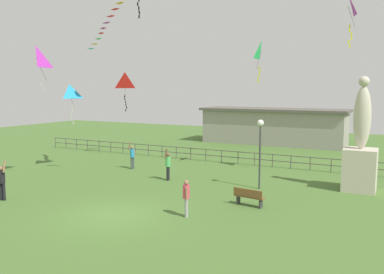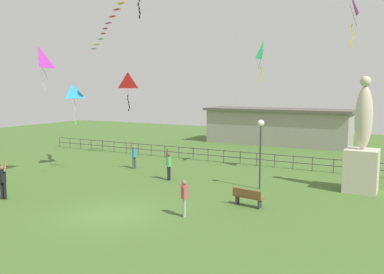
# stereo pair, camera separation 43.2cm
# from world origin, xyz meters

# --- Properties ---
(ground_plane) EXTENTS (80.00, 80.00, 0.00)m
(ground_plane) POSITION_xyz_m (0.00, 0.00, 0.00)
(ground_plane) COLOR #476B2D
(statue_monument) EXTENTS (1.70, 1.70, 6.22)m
(statue_monument) POSITION_xyz_m (9.18, 9.69, 1.97)
(statue_monument) COLOR beige
(statue_monument) RESTS_ON ground_plane
(lamppost) EXTENTS (0.36, 0.36, 3.87)m
(lamppost) POSITION_xyz_m (4.21, 7.55, 2.86)
(lamppost) COLOR #38383D
(lamppost) RESTS_ON ground_plane
(park_bench) EXTENTS (1.54, 0.62, 0.85)m
(park_bench) POSITION_xyz_m (4.83, 4.08, 0.46)
(park_bench) COLOR brown
(park_bench) RESTS_ON ground_plane
(person_1) EXTENTS (0.31, 0.53, 1.97)m
(person_1) POSITION_xyz_m (-1.40, 7.02, 0.99)
(person_1) COLOR black
(person_1) RESTS_ON ground_plane
(person_2) EXTENTS (0.56, 0.32, 2.04)m
(person_2) POSITION_xyz_m (-6.45, -0.65, 1.02)
(person_2) COLOR black
(person_2) RESTS_ON ground_plane
(person_3) EXTENTS (0.30, 0.44, 1.63)m
(person_3) POSITION_xyz_m (2.95, 1.30, 0.94)
(person_3) COLOR #99999E
(person_3) RESTS_ON ground_plane
(person_4) EXTENTS (0.36, 0.49, 1.89)m
(person_4) POSITION_xyz_m (-5.41, 8.90, 0.95)
(person_4) COLOR #3F4C47
(person_4) RESTS_ON ground_plane
(kite_3) EXTENTS (1.08, 1.12, 2.53)m
(kite_3) POSITION_xyz_m (-8.24, 3.44, 7.31)
(kite_3) COLOR #B22DB2
(kite_4) EXTENTS (0.55, 1.09, 2.77)m
(kite_4) POSITION_xyz_m (2.60, 12.45, 8.02)
(kite_4) COLOR #1EB759
(kite_5) EXTENTS (1.02, 1.19, 2.66)m
(kite_5) POSITION_xyz_m (-9.10, 6.94, 5.19)
(kite_5) COLOR #198CD1
(kite_6) EXTENTS (1.23, 1.09, 3.09)m
(kite_6) POSITION_xyz_m (-8.55, 12.42, 6.09)
(kite_6) COLOR red
(kite_7) EXTENTS (0.76, 0.89, 2.98)m
(kite_7) POSITION_xyz_m (7.97, 11.63, 10.17)
(kite_7) COLOR #B22DB2
(streamer_kite) EXTENTS (5.42, 3.15, 3.14)m
(streamer_kite) POSITION_xyz_m (-4.26, 6.24, 10.79)
(streamer_kite) COLOR orange
(waterfront_railing) EXTENTS (36.05, 0.06, 0.95)m
(waterfront_railing) POSITION_xyz_m (-0.30, 14.00, 0.62)
(waterfront_railing) COLOR #4C4742
(waterfront_railing) RESTS_ON ground_plane
(pavilion_building) EXTENTS (14.50, 4.58, 3.57)m
(pavilion_building) POSITION_xyz_m (-0.40, 26.00, 1.81)
(pavilion_building) COLOR gray
(pavilion_building) RESTS_ON ground_plane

